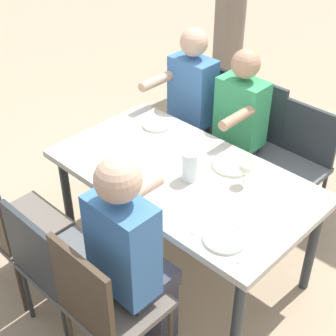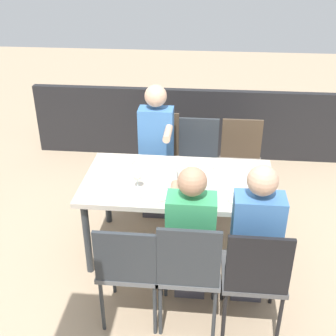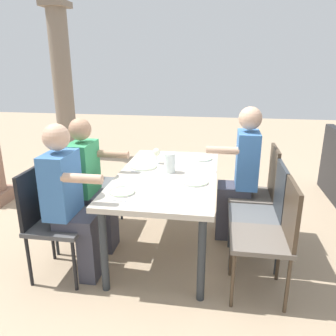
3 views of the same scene
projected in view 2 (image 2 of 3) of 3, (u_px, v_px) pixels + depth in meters
ground_plane at (178, 248)px, 3.99m from camera, size 16.00×16.00×0.00m
dining_table at (179, 187)px, 3.68m from camera, size 1.63×0.90×0.74m
chair_west_north at (255, 273)px, 2.93m from camera, size 0.44×0.44×0.92m
chair_west_south at (241, 158)px, 4.46m from camera, size 0.44×0.44×0.92m
chair_mid_north at (189, 267)px, 2.96m from camera, size 0.44×0.44×0.95m
chair_mid_south at (198, 157)px, 4.50m from camera, size 0.44×0.44×0.91m
chair_east_north at (129, 264)px, 3.00m from camera, size 0.44×0.44×0.89m
chair_east_south at (158, 153)px, 4.53m from camera, size 0.44×0.44×0.96m
diner_woman_green at (255, 237)px, 3.02m from camera, size 0.35×0.49×1.29m
diner_man_white at (190, 236)px, 3.07m from camera, size 0.35×0.49×1.26m
diner_guest_third at (156, 147)px, 4.27m from camera, size 0.35×0.50×1.33m
patio_railing at (190, 123)px, 5.51m from camera, size 4.03×0.10×0.90m
plate_0 at (240, 200)px, 3.35m from camera, size 0.20×0.20×0.02m
fork_0 at (260, 201)px, 3.34m from camera, size 0.03×0.17×0.01m
spoon_0 at (221, 199)px, 3.37m from camera, size 0.03×0.17×0.01m
plate_1 at (201, 166)px, 3.86m from camera, size 0.24×0.24×0.02m
fork_1 at (218, 167)px, 3.85m from camera, size 0.03×0.17×0.01m
spoon_1 at (185, 165)px, 3.88m from camera, size 0.02×0.17×0.01m
plate_2 at (155, 194)px, 3.43m from camera, size 0.26×0.26×0.02m
wine_glass_2 at (137, 176)px, 3.48m from camera, size 0.08×0.08×0.16m
fork_2 at (174, 196)px, 3.42m from camera, size 0.02×0.17×0.01m
spoon_2 at (137, 194)px, 3.44m from camera, size 0.03×0.17×0.01m
plate_3 at (122, 161)px, 3.94m from camera, size 0.23×0.23×0.02m
fork_3 at (138, 162)px, 3.93m from camera, size 0.02×0.17×0.01m
spoon_3 at (106, 161)px, 3.95m from camera, size 0.03×0.17×0.01m
water_pitcher at (171, 170)px, 3.63m from camera, size 0.10×0.10×0.18m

